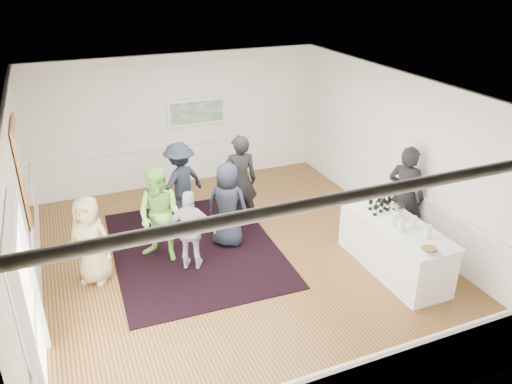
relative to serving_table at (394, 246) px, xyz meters
name	(u,v)px	position (x,y,z in m)	size (l,w,h in m)	color
floor	(241,260)	(-2.43, 1.33, -0.48)	(8.00, 8.00, 0.00)	brown
ceiling	(238,91)	(-2.43, 1.33, 2.72)	(7.00, 8.00, 0.02)	white
wall_left	(22,218)	(-5.93, 1.33, 1.12)	(0.02, 8.00, 3.20)	white
wall_right	(404,155)	(1.07, 1.33, 1.12)	(0.02, 8.00, 3.20)	white
wall_back	(181,120)	(-2.43, 5.33, 1.12)	(7.00, 0.02, 3.20)	white
wall_front	(372,321)	(-2.43, -2.67, 1.12)	(7.00, 0.02, 3.20)	white
wainscoting	(240,237)	(-2.43, 1.33, 0.02)	(7.00, 8.00, 1.00)	white
mirror	(23,174)	(-5.88, 2.63, 1.32)	(0.05, 1.25, 1.85)	#EE9346
doorway	(28,299)	(-5.88, -0.57, 0.94)	(0.10, 1.78, 2.56)	white
landscape_painting	(197,112)	(-2.03, 5.28, 1.30)	(1.44, 0.06, 0.66)	white
area_rug	(195,248)	(-3.11, 2.06, -0.47)	(3.05, 4.00, 0.02)	black
serving_table	(394,246)	(0.00, 0.00, 0.00)	(0.90, 2.36, 0.96)	white
bartender	(405,195)	(0.77, 0.77, 0.52)	(0.73, 0.48, 2.00)	black
guest_tan	(90,240)	(-5.01, 1.70, 0.32)	(0.79, 0.51, 1.61)	tan
guest_green	(160,215)	(-3.75, 1.96, 0.42)	(0.88, 0.68, 1.81)	#84D354
guest_lilac	(191,231)	(-3.32, 1.45, 0.28)	(0.89, 0.37, 1.52)	#B9B2C8
guest_dark_a	(180,183)	(-3.02, 3.30, 0.40)	(1.14, 0.65, 1.76)	#1F2533
guest_dark_b	(240,181)	(-1.91, 2.69, 0.51)	(0.72, 0.47, 1.97)	black
guest_navy	(228,205)	(-2.43, 2.00, 0.37)	(0.83, 0.54, 1.69)	#1F2533
wine_bottles	(381,203)	(0.01, 0.51, 0.63)	(0.48, 0.30, 0.31)	black
juice_pitchers	(408,224)	(-0.01, -0.30, 0.59)	(0.40, 0.68, 0.24)	#60A33A
ice_bucket	(396,213)	(0.08, 0.14, 0.59)	(0.26, 0.26, 0.24)	silver
nut_bowl	(430,250)	(-0.13, -0.99, 0.51)	(0.28, 0.28, 0.07)	white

